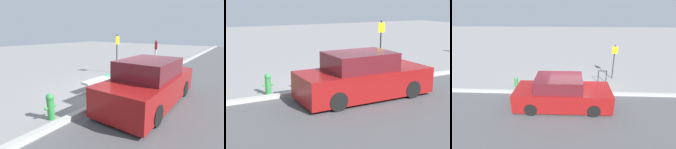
# 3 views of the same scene
# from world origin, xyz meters

# --- Properties ---
(ground_plane) EXTENTS (60.00, 60.00, 0.00)m
(ground_plane) POSITION_xyz_m (0.00, 0.00, 0.00)
(ground_plane) COLOR gray
(curb) EXTENTS (60.00, 0.20, 0.13)m
(curb) POSITION_xyz_m (0.00, 0.00, 0.07)
(curb) COLOR #A8A8A3
(curb) RESTS_ON ground_plane
(bench) EXTENTS (1.73, 0.40, 0.50)m
(bench) POSITION_xyz_m (-0.33, 1.12, 0.44)
(bench) COLOR #99999E
(bench) RESTS_ON ground_plane
(bike_rack) EXTENTS (0.55, 0.06, 0.83)m
(bike_rack) POSITION_xyz_m (1.99, 1.62, 0.50)
(bike_rack) COLOR black
(bike_rack) RESTS_ON ground_plane
(sign_post) EXTENTS (0.36, 0.08, 2.30)m
(sign_post) POSITION_xyz_m (2.78, 2.34, 1.38)
(sign_post) COLOR black
(sign_post) RESTS_ON ground_plane
(fire_hydrant) EXTENTS (0.36, 0.22, 0.77)m
(fire_hydrant) POSITION_xyz_m (-3.20, 0.45, 0.41)
(fire_hydrant) COLOR #338C3F
(fire_hydrant) RESTS_ON ground_plane
(parked_car_near) EXTENTS (4.58, 1.83, 1.57)m
(parked_car_near) POSITION_xyz_m (-0.40, -1.28, 0.70)
(parked_car_near) COLOR black
(parked_car_near) RESTS_ON ground_plane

